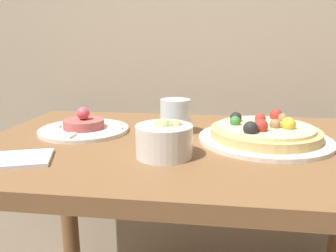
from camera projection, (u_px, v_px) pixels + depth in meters
The scene contains 7 objects.
dining_table at pixel (194, 190), 0.83m from camera, with size 1.05×0.64×0.73m.
pizza_plate at pixel (265, 133), 0.80m from camera, with size 0.32×0.32×0.07m.
tartare_plate at pixel (84, 127), 0.89m from camera, with size 0.24×0.24×0.07m.
small_bowl at pixel (165, 139), 0.68m from camera, with size 0.12×0.12×0.08m.
drinking_glass at pixel (175, 116), 0.86m from camera, with size 0.08×0.08×0.09m.
napkin at pixel (8, 160), 0.66m from camera, with size 0.19×0.15×0.01m.
salt_shaker at pixel (176, 110), 1.00m from camera, with size 0.03×0.03×0.07m.
Camera 1 is at (0.04, -0.45, 0.96)m, focal length 35.00 mm.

